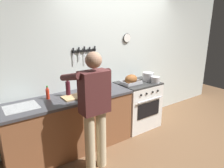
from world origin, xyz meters
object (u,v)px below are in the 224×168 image
at_px(cutting_board, 75,97).
at_px(saucepan, 155,80).
at_px(person_cook, 94,105).
at_px(bottle_vinegar, 95,83).
at_px(bottle_wine_red, 68,88).
at_px(stock_pot, 148,77).
at_px(bottle_hot_sauce, 48,94).
at_px(roasting_pan, 131,80).
at_px(stove, 137,104).

bearing_deg(cutting_board, saucepan, -5.22).
xyz_separation_m(person_cook, bottle_vinegar, (0.50, 0.80, 0.04)).
bearing_deg(bottle_wine_red, bottle_vinegar, 13.08).
relative_size(stock_pot, cutting_board, 0.60).
xyz_separation_m(stock_pot, bottle_hot_sauce, (-1.95, 0.13, 0.00)).
xyz_separation_m(cutting_board, bottle_hot_sauce, (-0.35, 0.17, 0.07)).
bearing_deg(roasting_pan, bottle_vinegar, 161.25).
relative_size(stock_pot, bottle_hot_sauce, 1.07).
height_order(bottle_vinegar, bottle_wine_red, bottle_wine_red).
bearing_deg(bottle_vinegar, bottle_hot_sauce, -174.76).
bearing_deg(bottle_wine_red, roasting_pan, -3.95).
relative_size(cutting_board, bottle_wine_red, 1.21).
bearing_deg(saucepan, person_cook, -165.87).
relative_size(stock_pot, saucepan, 1.32).
bearing_deg(stock_pot, bottle_vinegar, 169.09).
distance_m(saucepan, bottle_wine_red, 1.67).
height_order(bottle_hot_sauce, bottle_wine_red, bottle_wine_red).
xyz_separation_m(stove, bottle_wine_red, (-1.39, 0.07, 0.57)).
bearing_deg(bottle_hot_sauce, person_cook, -62.37).
relative_size(stove, stock_pot, 4.17).
height_order(person_cook, roasting_pan, person_cook).
distance_m(stove, stock_pot, 0.59).
bearing_deg(cutting_board, bottle_hot_sauce, 153.83).
relative_size(person_cook, bottle_wine_red, 5.57).
bearing_deg(bottle_wine_red, saucepan, -9.19).
xyz_separation_m(person_cook, stock_pot, (1.57, 0.59, 0.03)).
relative_size(roasting_pan, cutting_board, 0.98).
xyz_separation_m(person_cook, saucepan, (1.58, 0.40, 0.01)).
height_order(person_cook, saucepan, person_cook).
height_order(stock_pot, cutting_board, stock_pot).
relative_size(person_cook, bottle_hot_sauce, 8.21).
bearing_deg(stove, bottle_vinegar, 166.32).
relative_size(roasting_pan, bottle_hot_sauce, 1.74).
bearing_deg(stock_pot, cutting_board, -178.37).
distance_m(saucepan, bottle_hot_sauce, 1.98).
height_order(roasting_pan, bottle_vinegar, bottle_vinegar).
xyz_separation_m(roasting_pan, cutting_board, (-1.15, -0.04, -0.07)).
height_order(stove, bottle_vinegar, bottle_vinegar).
bearing_deg(roasting_pan, cutting_board, -178.14).
bearing_deg(bottle_hot_sauce, bottle_vinegar, 5.24).
relative_size(roasting_pan, bottle_wine_red, 1.18).
height_order(stove, bottle_hot_sauce, bottle_hot_sauce).
distance_m(saucepan, bottle_vinegar, 1.15).
height_order(saucepan, bottle_hot_sauce, bottle_hot_sauce).
bearing_deg(stove, bottle_hot_sauce, 175.93).
bearing_deg(cutting_board, bottle_vinegar, 25.84).
bearing_deg(bottle_vinegar, person_cook, -122.04).
distance_m(stock_pot, bottle_wine_red, 1.64).
height_order(roasting_pan, stock_pot, roasting_pan).
height_order(stove, cutting_board, cutting_board).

